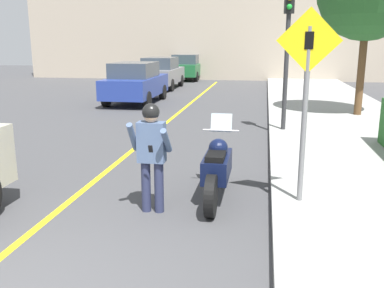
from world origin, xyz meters
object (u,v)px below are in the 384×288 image
person_biker (151,147)px  traffic_light (288,30)px  parked_car_blue (136,82)px  parked_car_green (187,67)px  parked_car_grey (161,73)px  motorcycle (217,168)px  crossing_sign (306,89)px

person_biker → traffic_light: 6.53m
traffic_light → parked_car_blue: traffic_light is taller
traffic_light → parked_car_green: bearing=108.8°
parked_car_blue → parked_car_green: 11.37m
person_biker → parked_car_green: (-3.59, 22.69, -0.14)m
parked_car_blue → parked_car_grey: same height
parked_car_grey → parked_car_blue: bearing=-87.0°
motorcycle → parked_car_grey: 17.02m
person_biker → parked_car_green: size_ratio=0.39×
crossing_sign → traffic_light: size_ratio=0.74×
traffic_light → person_biker: bearing=-110.0°
motorcycle → traffic_light: traffic_light is taller
traffic_light → parked_car_green: 17.85m
motorcycle → parked_car_grey: parked_car_grey is taller
crossing_sign → parked_car_blue: crossing_sign is taller
motorcycle → parked_car_blue: size_ratio=0.52×
person_biker → traffic_light: (2.14, 5.89, 1.80)m
traffic_light → parked_car_grey: 12.87m
parked_car_blue → person_biker: bearing=-71.9°
parked_car_grey → motorcycle: bearing=-73.3°
crossing_sign → traffic_light: traffic_light is taller
parked_car_blue → crossing_sign: bearing=-61.6°
traffic_light → parked_car_grey: bearing=118.9°
traffic_light → parked_car_blue: 8.20m
crossing_sign → parked_car_green: 23.02m
parked_car_green → person_biker: bearing=-81.0°
crossing_sign → parked_car_green: bearing=104.5°
crossing_sign → traffic_light: 5.55m
crossing_sign → motorcycle: bearing=166.9°
person_biker → crossing_sign: bearing=11.1°
motorcycle → person_biker: (-0.89, -0.73, 0.49)m
person_biker → parked_car_grey: size_ratio=0.39×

